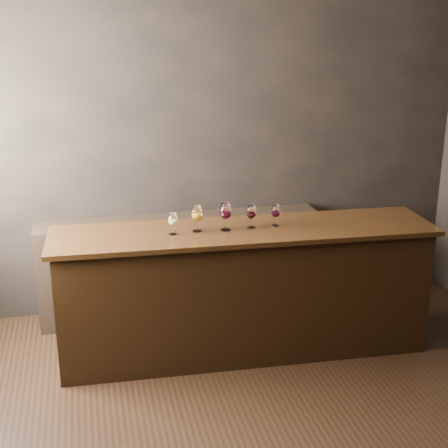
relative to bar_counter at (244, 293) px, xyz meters
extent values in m
plane|color=black|center=(-0.17, -1.20, -0.51)|extent=(5.00, 5.00, 0.00)
cube|color=black|center=(-0.17, 1.05, 0.89)|extent=(5.00, 0.02, 2.80)
cube|color=black|center=(0.00, 0.00, 0.00)|extent=(2.94, 0.76, 1.02)
cube|color=black|center=(0.00, 0.00, 0.53)|extent=(3.04, 0.83, 0.04)
cube|color=black|center=(-0.38, 0.83, -0.05)|extent=(2.56, 0.40, 0.92)
cylinder|color=white|center=(-0.56, -0.01, 0.55)|extent=(0.06, 0.06, 0.00)
cylinder|color=white|center=(-0.56, -0.01, 0.59)|extent=(0.01, 0.01, 0.06)
ellipsoid|color=white|center=(-0.56, -0.01, 0.67)|extent=(0.07, 0.07, 0.10)
cylinder|color=white|center=(-0.56, -0.01, 0.71)|extent=(0.05, 0.05, 0.01)
ellipsoid|color=#B4C066|center=(-0.56, -0.01, 0.65)|extent=(0.06, 0.06, 0.05)
cylinder|color=white|center=(-0.37, 0.02, 0.55)|extent=(0.07, 0.07, 0.00)
cylinder|color=white|center=(-0.37, 0.02, 0.59)|extent=(0.01, 0.01, 0.08)
ellipsoid|color=white|center=(-0.37, 0.02, 0.69)|extent=(0.09, 0.09, 0.12)
cylinder|color=white|center=(-0.37, 0.02, 0.75)|extent=(0.06, 0.06, 0.01)
ellipsoid|color=#C86A0A|center=(-0.37, 0.02, 0.67)|extent=(0.07, 0.07, 0.06)
cylinder|color=white|center=(-0.15, 0.00, 0.55)|extent=(0.08, 0.08, 0.00)
cylinder|color=white|center=(-0.15, 0.00, 0.60)|extent=(0.01, 0.01, 0.08)
ellipsoid|color=white|center=(-0.15, 0.00, 0.70)|extent=(0.09, 0.09, 0.13)
cylinder|color=white|center=(-0.15, 0.00, 0.76)|extent=(0.07, 0.07, 0.01)
ellipsoid|color=black|center=(-0.15, 0.00, 0.68)|extent=(0.07, 0.07, 0.06)
cylinder|color=white|center=(0.05, 0.01, 0.55)|extent=(0.07, 0.07, 0.00)
cylinder|color=white|center=(0.05, 0.01, 0.59)|extent=(0.01, 0.01, 0.07)
ellipsoid|color=white|center=(0.05, 0.01, 0.68)|extent=(0.08, 0.08, 0.11)
cylinder|color=white|center=(0.05, 0.01, 0.73)|extent=(0.06, 0.06, 0.01)
ellipsoid|color=black|center=(0.05, 0.01, 0.66)|extent=(0.06, 0.06, 0.05)
cylinder|color=white|center=(0.26, 0.02, 0.55)|extent=(0.06, 0.06, 0.00)
cylinder|color=white|center=(0.26, 0.02, 0.59)|extent=(0.01, 0.01, 0.07)
ellipsoid|color=white|center=(0.26, 0.02, 0.67)|extent=(0.07, 0.07, 0.10)
cylinder|color=white|center=(0.26, 0.02, 0.72)|extent=(0.05, 0.05, 0.01)
ellipsoid|color=black|center=(0.26, 0.02, 0.65)|extent=(0.06, 0.06, 0.05)
camera|label=1|loc=(-1.19, -4.46, 2.09)|focal=50.00mm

